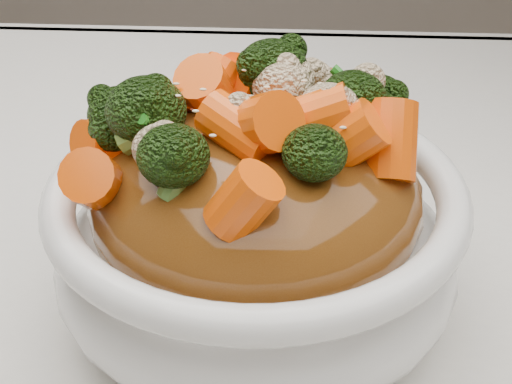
# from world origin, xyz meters

# --- Properties ---
(tablecloth) EXTENTS (1.20, 0.80, 0.04)m
(tablecloth) POSITION_xyz_m (0.00, 0.00, 0.73)
(tablecloth) COLOR silver
(tablecloth) RESTS_ON dining_table
(bowl) EXTENTS (0.23, 0.23, 0.09)m
(bowl) POSITION_xyz_m (0.04, -0.05, 0.79)
(bowl) COLOR white
(bowl) RESTS_ON tablecloth
(sauce_base) EXTENTS (0.18, 0.18, 0.10)m
(sauce_base) POSITION_xyz_m (0.04, -0.05, 0.82)
(sauce_base) COLOR #633611
(sauce_base) RESTS_ON bowl
(carrots) EXTENTS (0.18, 0.18, 0.05)m
(carrots) POSITION_xyz_m (0.04, -0.05, 0.89)
(carrots) COLOR #FF5808
(carrots) RESTS_ON sauce_base
(broccoli) EXTENTS (0.18, 0.18, 0.04)m
(broccoli) POSITION_xyz_m (0.04, -0.05, 0.89)
(broccoli) COLOR black
(broccoli) RESTS_ON sauce_base
(cauliflower) EXTENTS (0.18, 0.18, 0.04)m
(cauliflower) POSITION_xyz_m (0.04, -0.05, 0.88)
(cauliflower) COLOR beige
(cauliflower) RESTS_ON sauce_base
(scallions) EXTENTS (0.14, 0.14, 0.02)m
(scallions) POSITION_xyz_m (0.04, -0.05, 0.89)
(scallions) COLOR #21761B
(scallions) RESTS_ON sauce_base
(sesame_seeds) EXTENTS (0.16, 0.16, 0.01)m
(sesame_seeds) POSITION_xyz_m (0.04, -0.05, 0.89)
(sesame_seeds) COLOR beige
(sesame_seeds) RESTS_ON sauce_base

